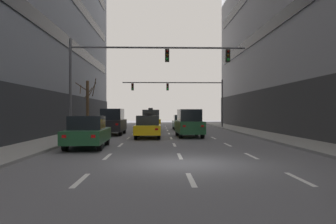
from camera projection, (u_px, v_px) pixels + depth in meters
name	position (u px, v px, depth m)	size (l,w,h in m)	color
ground_plane	(183.00, 163.00, 12.53)	(120.00, 120.00, 0.00)	slate
lane_stripe_l1_s3	(81.00, 180.00, 9.43)	(0.16, 2.00, 0.01)	silver
lane_stripe_l1_s4	(108.00, 156.00, 14.43)	(0.16, 2.00, 0.01)	silver
lane_stripe_l1_s5	(121.00, 145.00, 19.43)	(0.16, 2.00, 0.01)	silver
lane_stripe_l1_s6	(128.00, 138.00, 24.43)	(0.16, 2.00, 0.01)	silver
lane_stripe_l1_s7	(133.00, 134.00, 29.43)	(0.16, 2.00, 0.01)	silver
lane_stripe_l1_s8	(137.00, 130.00, 34.42)	(0.16, 2.00, 0.01)	silver
lane_stripe_l1_s9	(140.00, 128.00, 39.42)	(0.16, 2.00, 0.01)	silver
lane_stripe_l1_s10	(142.00, 126.00, 44.42)	(0.16, 2.00, 0.01)	silver
lane_stripe_l2_s3	(191.00, 180.00, 9.53)	(0.16, 2.00, 0.01)	silver
lane_stripe_l2_s4	(180.00, 156.00, 14.52)	(0.16, 2.00, 0.01)	silver
lane_stripe_l2_s5	(174.00, 145.00, 19.52)	(0.16, 2.00, 0.01)	silver
lane_stripe_l2_s6	(171.00, 138.00, 24.52)	(0.16, 2.00, 0.01)	silver
lane_stripe_l2_s7	(169.00, 134.00, 29.52)	(0.16, 2.00, 0.01)	silver
lane_stripe_l2_s8	(167.00, 130.00, 34.52)	(0.16, 2.00, 0.01)	silver
lane_stripe_l2_s9	(166.00, 128.00, 39.51)	(0.16, 2.00, 0.01)	silver
lane_stripe_l2_s10	(165.00, 126.00, 44.51)	(0.16, 2.00, 0.01)	silver
lane_stripe_l3_s3	(299.00, 179.00, 9.62)	(0.16, 2.00, 0.01)	silver
lane_stripe_l3_s4	(251.00, 156.00, 14.62)	(0.16, 2.00, 0.01)	silver
lane_stripe_l3_s5	(228.00, 145.00, 19.62)	(0.16, 2.00, 0.01)	silver
lane_stripe_l3_s6	(214.00, 138.00, 24.61)	(0.16, 2.00, 0.01)	silver
lane_stripe_l3_s7	(204.00, 133.00, 29.61)	(0.16, 2.00, 0.01)	silver
lane_stripe_l3_s8	(198.00, 130.00, 34.61)	(0.16, 2.00, 0.01)	silver
lane_stripe_l3_s9	(193.00, 128.00, 39.61)	(0.16, 2.00, 0.01)	silver
lane_stripe_l3_s10	(189.00, 126.00, 44.60)	(0.16, 2.00, 0.01)	silver
car_driving_0	(88.00, 132.00, 17.75)	(2.07, 4.70, 1.74)	black
car_driving_1	(113.00, 122.00, 28.09)	(1.96, 4.60, 2.22)	black
taxi_driving_2	(151.00, 121.00, 33.02)	(2.02, 4.52, 2.34)	black
car_driving_3	(189.00, 123.00, 25.54)	(2.04, 4.52, 2.15)	black
taxi_driving_4	(148.00, 127.00, 24.50)	(1.89, 4.50, 1.87)	black
car_driving_5	(181.00, 122.00, 36.03)	(1.85, 4.32, 1.61)	black
traffic_signal_0	(133.00, 67.00, 21.82)	(11.71, 0.35, 6.66)	#4C4C51
traffic_signal_1	(185.00, 91.00, 39.54)	(12.09, 0.35, 5.69)	#4C4C51
street_tree_0	(88.00, 104.00, 30.39)	(1.94, 1.95, 4.89)	#4C3823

